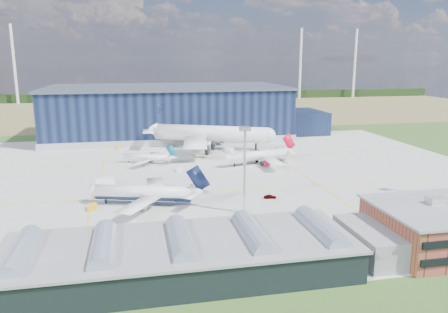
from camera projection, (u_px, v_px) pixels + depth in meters
ground at (192, 184)px, 142.35m from camera, size 600.00×600.00×0.00m
apron at (188, 176)px, 151.90m from camera, size 220.00×160.00×0.08m
farmland at (156, 109)px, 352.56m from camera, size 600.00×220.00×0.01m
treeline at (151, 96)px, 428.13m from camera, size 600.00×8.00×8.00m
hangar at (173, 113)px, 230.95m from camera, size 145.00×62.00×26.10m
glass_concourse at (199, 253)px, 82.93m from camera, size 78.00×23.00×8.60m
light_mast_center at (245, 156)px, 112.29m from camera, size 2.60×2.60×23.00m
airliner_navy at (143, 185)px, 120.63m from camera, size 43.30×42.79×11.40m
airliner_red at (258, 151)px, 167.88m from camera, size 40.25×39.75×10.72m
airliner_widebody at (211, 125)px, 195.71m from camera, size 86.96×86.25×21.56m
airliner_regional at (146, 154)px, 169.41m from camera, size 30.07×29.79×7.57m
gse_tug_a at (108, 182)px, 141.50m from camera, size 2.51×3.94×1.60m
gse_tug_b at (92, 207)px, 117.67m from camera, size 2.37×3.46×1.46m
gse_van_a at (104, 182)px, 139.86m from camera, size 6.53×4.22×2.63m
gse_cart_a at (180, 170)px, 157.77m from camera, size 2.79×3.52×1.34m
gse_van_b at (229, 150)px, 189.90m from camera, size 3.55×4.94×2.06m
gse_tug_c at (118, 148)px, 196.42m from camera, size 2.63×3.32×1.27m
gse_cart_b at (164, 153)px, 186.12m from camera, size 3.88×3.44×1.41m
car_a at (270, 197)px, 127.19m from camera, size 3.84×2.03×1.24m
car_b at (173, 228)px, 103.82m from camera, size 3.67×1.31×1.20m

